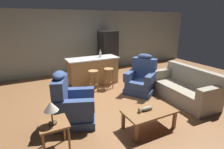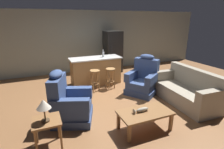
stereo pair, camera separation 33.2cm
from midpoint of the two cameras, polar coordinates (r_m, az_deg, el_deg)
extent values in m
plane|color=brown|center=(5.25, -2.52, -7.57)|extent=(12.00, 12.00, 0.00)
cube|color=#939E93|center=(7.77, -12.43, 10.31)|extent=(12.00, 0.05, 2.60)
cube|color=olive|center=(3.77, 9.66, -11.81)|extent=(1.10, 0.60, 0.04)
cube|color=olive|center=(3.48, 5.06, -18.50)|extent=(0.06, 0.06, 0.38)
cube|color=olive|center=(4.00, 17.43, -14.00)|extent=(0.06, 0.06, 0.38)
cube|color=olive|center=(3.82, 1.13, -14.77)|extent=(0.06, 0.06, 0.38)
cube|color=olive|center=(4.30, 12.95, -11.24)|extent=(0.06, 0.06, 0.38)
cube|color=#4C3823|center=(3.75, 8.81, -11.47)|extent=(0.22, 0.07, 0.01)
ellipsoid|color=#9E937F|center=(3.73, 8.84, -10.95)|extent=(0.28, 0.09, 0.09)
cone|color=#9E937F|center=(3.64, 6.62, -11.59)|extent=(0.06, 0.10, 0.10)
cube|color=#9E937F|center=(5.39, 20.26, -6.87)|extent=(0.93, 1.94, 0.20)
cube|color=#9E937F|center=(5.31, 20.49, -4.80)|extent=(0.93, 1.94, 0.22)
cube|color=#9E937F|center=(5.41, 23.34, -0.56)|extent=(0.29, 1.91, 0.52)
cube|color=#9E937F|center=(4.71, 27.99, -5.37)|extent=(0.85, 0.24, 0.28)
cube|color=#9E937F|center=(5.82, 14.98, 0.28)|extent=(0.85, 0.24, 0.28)
cube|color=#384C7A|center=(4.21, -13.81, -13.58)|extent=(1.08, 1.08, 0.18)
cube|color=#384C7A|center=(4.11, -14.02, -11.07)|extent=(1.01, 0.99, 0.24)
cube|color=#384C7A|center=(3.97, -18.79, -5.48)|extent=(0.49, 0.79, 0.64)
ellipsoid|color=#384C7A|center=(3.85, -19.35, -0.26)|extent=(0.41, 0.53, 0.16)
cube|color=#384C7A|center=(4.29, -13.46, -6.03)|extent=(0.81, 0.45, 0.26)
cube|color=#384C7A|center=(3.70, -14.63, -10.10)|extent=(0.81, 0.45, 0.26)
cube|color=#384C7A|center=(5.62, 7.53, -5.00)|extent=(1.17, 1.17, 0.18)
cube|color=#384C7A|center=(5.54, 7.62, -2.99)|extent=(1.09, 1.07, 0.24)
cube|color=#384C7A|center=(5.67, 8.90, 2.12)|extent=(0.63, 0.76, 0.64)
ellipsoid|color=#384C7A|center=(5.58, 9.08, 5.88)|extent=(0.48, 0.53, 0.16)
cube|color=#384C7A|center=(5.34, 10.95, -1.12)|extent=(0.76, 0.60, 0.26)
cube|color=#384C7A|center=(5.56, 4.48, -0.09)|extent=(0.76, 0.60, 0.26)
cube|color=olive|center=(3.29, -21.44, -14.74)|extent=(0.48, 0.48, 0.04)
cylinder|color=olive|center=(3.28, -24.15, -21.19)|extent=(0.04, 0.04, 0.52)
cylinder|color=olive|center=(3.29, -16.79, -20.07)|extent=(0.04, 0.04, 0.52)
cylinder|color=olive|center=(3.60, -24.59, -17.38)|extent=(0.04, 0.04, 0.52)
cylinder|color=olive|center=(3.62, -18.04, -16.40)|extent=(0.04, 0.04, 0.52)
cylinder|color=#4C3823|center=(3.24, -21.67, -14.59)|extent=(0.14, 0.14, 0.03)
cylinder|color=#4C3823|center=(3.18, -21.93, -12.67)|extent=(0.02, 0.02, 0.22)
cone|color=beige|center=(3.09, -22.34, -9.61)|extent=(0.24, 0.24, 0.16)
cube|color=#AD7F4C|center=(6.27, -7.71, 0.97)|extent=(1.71, 0.63, 0.91)
cube|color=silver|center=(6.15, -7.89, 5.21)|extent=(1.80, 0.70, 0.04)
cylinder|color=#A87A47|center=(5.57, -7.86, 1.02)|extent=(0.32, 0.32, 0.04)
torus|color=#A87A47|center=(5.71, -7.68, -3.21)|extent=(0.23, 0.23, 0.02)
cylinder|color=#A87A47|center=(5.56, -8.34, -2.74)|extent=(0.04, 0.04, 0.64)
cylinder|color=#A87A47|center=(5.62, -6.42, -2.43)|extent=(0.04, 0.04, 0.64)
cylinder|color=#A87A47|center=(5.73, -8.99, -2.11)|extent=(0.04, 0.04, 0.64)
cylinder|color=#A87A47|center=(5.79, -7.12, -1.82)|extent=(0.04, 0.04, 0.64)
cylinder|color=#A87A47|center=(5.76, -2.74, 1.73)|extent=(0.32, 0.32, 0.04)
torus|color=#A87A47|center=(5.90, -2.68, -2.38)|extent=(0.23, 0.23, 0.02)
cylinder|color=#A87A47|center=(5.74, -3.19, -1.90)|extent=(0.04, 0.04, 0.64)
cylinder|color=#A87A47|center=(5.82, -1.39, -1.61)|extent=(0.04, 0.04, 0.64)
cylinder|color=#A87A47|center=(5.91, -3.98, -1.32)|extent=(0.04, 0.04, 0.64)
cylinder|color=#A87A47|center=(5.99, -2.22, -1.04)|extent=(0.04, 0.04, 0.64)
cube|color=black|center=(7.68, -2.54, 7.45)|extent=(0.70, 0.66, 1.76)
cylinder|color=#333338|center=(7.28, -2.78, 7.57)|extent=(0.02, 0.02, 0.50)
cylinder|color=silver|center=(6.21, -5.36, 6.49)|extent=(0.08, 0.08, 0.19)
cylinder|color=silver|center=(6.19, -5.40, 7.72)|extent=(0.03, 0.03, 0.08)
camera|label=1|loc=(0.17, -91.94, -0.62)|focal=28.00mm
camera|label=2|loc=(0.17, 88.06, 0.62)|focal=28.00mm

